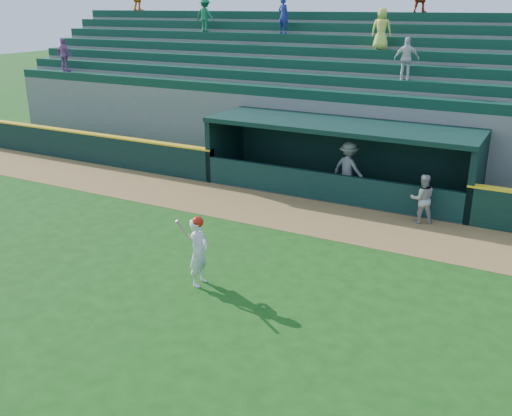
# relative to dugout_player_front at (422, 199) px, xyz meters

# --- Properties ---
(ground) EXTENTS (120.00, 120.00, 0.00)m
(ground) POSITION_rel_dugout_player_front_xyz_m (-3.32, -6.03, -0.76)
(ground) COLOR #154411
(ground) RESTS_ON ground
(warning_track) EXTENTS (40.00, 3.00, 0.01)m
(warning_track) POSITION_rel_dugout_player_front_xyz_m (-3.32, -1.13, -0.76)
(warning_track) COLOR olive
(warning_track) RESTS_ON ground
(field_wall_left) EXTENTS (15.50, 0.30, 1.20)m
(field_wall_left) POSITION_rel_dugout_player_front_xyz_m (-15.57, 0.52, -0.16)
(field_wall_left) COLOR black
(field_wall_left) RESTS_ON ground
(wall_stripe_left) EXTENTS (15.50, 0.32, 0.06)m
(wall_stripe_left) POSITION_rel_dugout_player_front_xyz_m (-15.57, 0.52, 0.47)
(wall_stripe_left) COLOR yellow
(wall_stripe_left) RESTS_ON field_wall_left
(dugout_player_front) EXTENTS (0.91, 0.83, 1.52)m
(dugout_player_front) POSITION_rel_dugout_player_front_xyz_m (0.00, 0.00, 0.00)
(dugout_player_front) COLOR #A8A8A2
(dugout_player_front) RESTS_ON ground
(dugout_player_inside) EXTENTS (1.34, 1.00, 1.85)m
(dugout_player_inside) POSITION_rel_dugout_player_front_xyz_m (-2.92, 1.63, 0.16)
(dugout_player_inside) COLOR #A7A7A2
(dugout_player_inside) RESTS_ON ground
(dugout) EXTENTS (9.40, 2.80, 2.46)m
(dugout) POSITION_rel_dugout_player_front_xyz_m (-3.32, 1.97, 0.60)
(dugout) COLOR slate
(dugout) RESTS_ON ground
(stands) EXTENTS (34.50, 6.25, 7.52)m
(stands) POSITION_rel_dugout_player_front_xyz_m (-3.34, 6.54, 1.63)
(stands) COLOR slate
(stands) RESTS_ON ground
(batter_at_plate) EXTENTS (0.53, 0.77, 1.73)m
(batter_at_plate) POSITION_rel_dugout_player_front_xyz_m (-3.68, -6.60, 0.10)
(batter_at_plate) COLOR silver
(batter_at_plate) RESTS_ON ground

